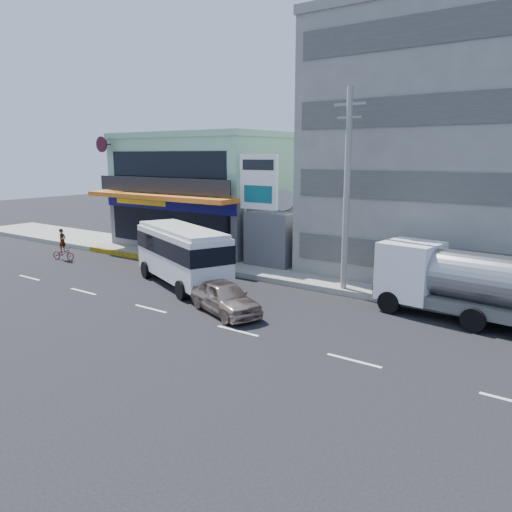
% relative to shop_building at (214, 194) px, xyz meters
% --- Properties ---
extents(ground, '(120.00, 120.00, 0.00)m').
position_rel_shop_building_xyz_m(ground, '(8.00, -13.95, -4.00)').
color(ground, black).
rests_on(ground, ground).
extents(sidewalk, '(70.00, 5.00, 0.30)m').
position_rel_shop_building_xyz_m(sidewalk, '(13.00, -4.45, -3.85)').
color(sidewalk, gray).
rests_on(sidewalk, ground).
extents(shop_building, '(12.40, 11.70, 8.00)m').
position_rel_shop_building_xyz_m(shop_building, '(0.00, 0.00, 0.00)').
color(shop_building, '#4E4E54').
rests_on(shop_building, ground).
extents(concrete_building, '(16.00, 12.00, 14.00)m').
position_rel_shop_building_xyz_m(concrete_building, '(18.00, 1.05, 3.00)').
color(concrete_building, gray).
rests_on(concrete_building, ground).
extents(gap_structure, '(3.00, 6.00, 3.50)m').
position_rel_shop_building_xyz_m(gap_structure, '(8.00, -1.95, -2.25)').
color(gap_structure, '#4E4E54').
rests_on(gap_structure, ground).
extents(satellite_dish, '(1.50, 1.50, 0.15)m').
position_rel_shop_building_xyz_m(satellite_dish, '(8.00, -2.95, -0.42)').
color(satellite_dish, slate).
rests_on(satellite_dish, gap_structure).
extents(billboard, '(2.60, 0.18, 6.90)m').
position_rel_shop_building_xyz_m(billboard, '(7.50, -4.75, 0.93)').
color(billboard, gray).
rests_on(billboard, ground).
extents(utility_pole_near, '(1.60, 0.30, 10.00)m').
position_rel_shop_building_xyz_m(utility_pole_near, '(14.00, -6.55, 1.15)').
color(utility_pole_near, '#999993').
rests_on(utility_pole_near, ground).
extents(minibus, '(7.80, 5.10, 3.12)m').
position_rel_shop_building_xyz_m(minibus, '(6.22, -9.99, -2.13)').
color(minibus, silver).
rests_on(minibus, ground).
extents(sedan, '(4.58, 3.15, 1.45)m').
position_rel_shop_building_xyz_m(sedan, '(11.12, -12.45, -3.27)').
color(sedan, tan).
rests_on(sedan, ground).
extents(tanker_truck, '(8.02, 3.25, 3.08)m').
position_rel_shop_building_xyz_m(tanker_truck, '(19.91, -7.41, -2.34)').
color(tanker_truck, white).
rests_on(tanker_truck, ground).
extents(motorcycle_rider, '(1.72, 1.04, 2.09)m').
position_rel_shop_building_xyz_m(motorcycle_rider, '(-4.83, -9.85, -3.31)').
color(motorcycle_rider, '#5A0C1D').
rests_on(motorcycle_rider, ground).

